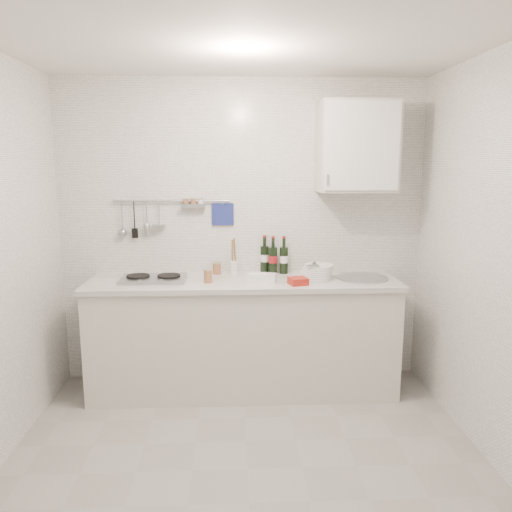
{
  "coord_description": "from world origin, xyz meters",
  "views": [
    {
      "loc": [
        -0.07,
        -2.73,
        1.81
      ],
      "look_at": [
        0.09,
        0.9,
        1.15
      ],
      "focal_mm": 35.0,
      "sensor_mm": 36.0,
      "label": 1
    }
  ],
  "objects_px": {
    "wall_cabinet": "(357,147)",
    "utensil_crock": "(234,265)",
    "plate_stack_hob": "(164,278)",
    "wine_bottles": "(274,255)",
    "plate_stack_sink": "(316,272)"
  },
  "relations": [
    {
      "from": "plate_stack_hob",
      "to": "utensil_crock",
      "type": "distance_m",
      "value": 0.58
    },
    {
      "from": "wall_cabinet",
      "to": "utensil_crock",
      "type": "relative_size",
      "value": 2.33
    },
    {
      "from": "plate_stack_hob",
      "to": "utensil_crock",
      "type": "xyz_separation_m",
      "value": [
        0.55,
        0.19,
        0.06
      ]
    },
    {
      "from": "plate_stack_hob",
      "to": "wine_bottles",
      "type": "relative_size",
      "value": 0.87
    },
    {
      "from": "plate_stack_hob",
      "to": "plate_stack_sink",
      "type": "distance_m",
      "value": 1.2
    },
    {
      "from": "wine_bottles",
      "to": "utensil_crock",
      "type": "height_order",
      "value": "wine_bottles"
    },
    {
      "from": "wall_cabinet",
      "to": "plate_stack_hob",
      "type": "xyz_separation_m",
      "value": [
        -1.52,
        -0.09,
        -1.02
      ]
    },
    {
      "from": "wine_bottles",
      "to": "utensil_crock",
      "type": "distance_m",
      "value": 0.34
    },
    {
      "from": "wall_cabinet",
      "to": "wine_bottles",
      "type": "height_order",
      "value": "wall_cabinet"
    },
    {
      "from": "wall_cabinet",
      "to": "wine_bottles",
      "type": "xyz_separation_m",
      "value": [
        -0.64,
        0.12,
        -0.87
      ]
    },
    {
      "from": "wall_cabinet",
      "to": "wine_bottles",
      "type": "distance_m",
      "value": 1.09
    },
    {
      "from": "wall_cabinet",
      "to": "utensil_crock",
      "type": "height_order",
      "value": "wall_cabinet"
    },
    {
      "from": "wall_cabinet",
      "to": "plate_stack_hob",
      "type": "relative_size",
      "value": 2.6
    },
    {
      "from": "plate_stack_sink",
      "to": "plate_stack_hob",
      "type": "bearing_deg",
      "value": 177.77
    },
    {
      "from": "wine_bottles",
      "to": "utensil_crock",
      "type": "xyz_separation_m",
      "value": [
        -0.33,
        -0.02,
        -0.08
      ]
    }
  ]
}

